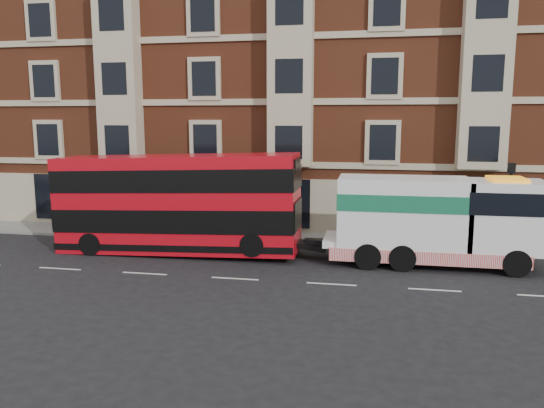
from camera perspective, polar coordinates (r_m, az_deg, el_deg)
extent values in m
plane|color=black|center=(22.28, -4.01, -8.02)|extent=(120.00, 120.00, 0.00)
cube|color=slate|center=(29.34, -0.31, -3.63)|extent=(90.00, 3.00, 0.15)
cube|color=brown|center=(36.00, 2.81, 13.03)|extent=(45.00, 12.00, 18.00)
cylinder|color=black|center=(29.46, -12.34, 0.32)|extent=(0.14, 0.14, 4.00)
cube|color=black|center=(29.22, -12.48, 4.39)|extent=(0.35, 0.15, 0.50)
cylinder|color=black|center=(27.93, 24.09, -0.75)|extent=(0.14, 0.14, 4.00)
cube|color=black|center=(27.67, 24.37, 3.54)|extent=(0.35, 0.15, 0.50)
cube|color=red|center=(26.28, -10.18, 0.08)|extent=(11.86, 2.65, 4.66)
cube|color=black|center=(26.40, -10.14, -1.40)|extent=(11.90, 2.71, 1.11)
cube|color=black|center=(26.12, -10.26, 2.72)|extent=(11.90, 2.71, 1.06)
cylinder|color=black|center=(27.29, -18.91, -4.09)|extent=(1.10, 0.34, 1.10)
cylinder|color=black|center=(29.34, -16.62, -3.07)|extent=(1.10, 0.34, 1.10)
cylinder|color=black|center=(24.32, -2.15, -4.41)|extent=(1.10, 0.34, 1.10)
cylinder|color=black|center=(26.60, -1.01, -3.22)|extent=(1.10, 0.34, 1.10)
cube|color=white|center=(25.02, 16.64, -4.08)|extent=(9.53, 2.44, 0.32)
cube|color=white|center=(25.28, 23.72, -1.16)|extent=(3.39, 2.65, 3.07)
cube|color=white|center=(24.64, 13.85, -0.77)|extent=(5.72, 2.65, 3.07)
cube|color=#176946|center=(24.55, 13.90, 0.44)|extent=(5.77, 2.69, 0.74)
cube|color=red|center=(25.09, 16.12, -4.90)|extent=(8.47, 2.71, 0.58)
cylinder|color=black|center=(24.58, 24.80, -5.81)|extent=(1.17, 0.37, 1.17)
cylinder|color=black|center=(26.84, 23.57, -4.51)|extent=(1.17, 0.37, 1.17)
cylinder|color=black|center=(23.86, 13.84, -5.65)|extent=(1.17, 0.42, 1.17)
cylinder|color=black|center=(26.18, 13.56, -4.32)|extent=(1.17, 0.42, 1.17)
cylinder|color=black|center=(23.81, 10.26, -5.56)|extent=(1.17, 0.42, 1.17)
cylinder|color=black|center=(26.14, 10.30, -4.24)|extent=(1.17, 0.42, 1.17)
imported|color=#17262F|center=(33.99, -22.32, -1.08)|extent=(0.68, 0.59, 1.56)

